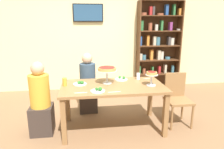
{
  "coord_description": "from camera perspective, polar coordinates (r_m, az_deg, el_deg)",
  "views": [
    {
      "loc": [
        -0.43,
        -3.06,
        1.73
      ],
      "look_at": [
        0.0,
        0.1,
        0.89
      ],
      "focal_mm": 32.91,
      "sensor_mm": 36.0,
      "label": 1
    }
  ],
  "objects": [
    {
      "name": "chair_head_east",
      "position": [
        3.67,
        17.59,
        -5.79
      ],
      "size": [
        0.4,
        0.4,
        0.87
      ],
      "rotation": [
        0.0,
        0.0,
        3.14
      ],
      "color": "olive",
      "rests_on": "ground_plane"
    },
    {
      "name": "cutlery_fork_near",
      "position": [
        2.94,
        0.69,
        -4.86
      ],
      "size": [
        0.18,
        0.03,
        0.0
      ],
      "primitive_type": "cube",
      "rotation": [
        0.0,
        0.0,
        0.08
      ],
      "color": "silver",
      "rests_on": "dining_table"
    },
    {
      "name": "water_glass_clear_near",
      "position": [
        3.57,
        7.28,
        -0.5
      ],
      "size": [
        0.06,
        0.06,
        0.12
      ],
      "primitive_type": "cylinder",
      "color": "white",
      "rests_on": "dining_table"
    },
    {
      "name": "salad_plate_far_diner",
      "position": [
        3.54,
        2.62,
        -1.23
      ],
      "size": [
        0.22,
        0.22,
        0.07
      ],
      "color": "white",
      "rests_on": "dining_table"
    },
    {
      "name": "cutlery_fork_far",
      "position": [
        2.94,
        -8.68,
        -5.01
      ],
      "size": [
        0.18,
        0.02,
        0.0
      ],
      "primitive_type": "cube",
      "rotation": [
        0.0,
        0.0,
        0.03
      ],
      "color": "silver",
      "rests_on": "dining_table"
    },
    {
      "name": "rear_partition",
      "position": [
        5.28,
        -3.1,
        11.14
      ],
      "size": [
        8.0,
        0.12,
        2.8
      ],
      "primitive_type": "cube",
      "color": "beige",
      "rests_on": "ground_plane"
    },
    {
      "name": "deep_dish_pizza_stand",
      "position": [
        3.28,
        -1.39,
        1.25
      ],
      "size": [
        0.32,
        0.32,
        0.27
      ],
      "color": "silver",
      "rests_on": "dining_table"
    },
    {
      "name": "salad_plate_near_diner",
      "position": [
        3.31,
        -8.86,
        -2.46
      ],
      "size": [
        0.21,
        0.21,
        0.07
      ],
      "color": "white",
      "rests_on": "dining_table"
    },
    {
      "name": "television",
      "position": [
        5.17,
        -6.66,
        16.66
      ],
      "size": [
        0.72,
        0.05,
        0.42
      ],
      "color": "black"
    },
    {
      "name": "personal_pizza_stand",
      "position": [
        3.24,
        10.93,
        -0.3
      ],
      "size": [
        0.19,
        0.19,
        0.22
      ],
      "color": "silver",
      "rests_on": "dining_table"
    },
    {
      "name": "dining_table",
      "position": [
        3.27,
        0.23,
        -4.56
      ],
      "size": [
        1.62,
        0.87,
        0.74
      ],
      "color": "olive",
      "rests_on": "ground_plane"
    },
    {
      "name": "bookshelf",
      "position": [
        5.43,
        12.64,
        8.26
      ],
      "size": [
        1.13,
        0.3,
        2.21
      ],
      "color": "#4C2D19",
      "rests_on": "ground_plane"
    },
    {
      "name": "diner_head_west",
      "position": [
        3.37,
        -19.18,
        -7.64
      ],
      "size": [
        0.34,
        0.34,
        1.15
      ],
      "color": "#382D28",
      "rests_on": "ground_plane"
    },
    {
      "name": "cutlery_knife_near",
      "position": [
        3.67,
        9.97,
        -1.06
      ],
      "size": [
        0.18,
        0.06,
        0.0
      ],
      "primitive_type": "cube",
      "rotation": [
        0.0,
        0.0,
        3.37
      ],
      "color": "silver",
      "rests_on": "dining_table"
    },
    {
      "name": "salad_plate_spare",
      "position": [
        2.96,
        -3.87,
        -4.42
      ],
      "size": [
        0.21,
        0.21,
        0.07
      ],
      "color": "white",
      "rests_on": "dining_table"
    },
    {
      "name": "diner_far_left",
      "position": [
        3.99,
        -6.69,
        -3.44
      ],
      "size": [
        0.34,
        0.34,
        1.15
      ],
      "rotation": [
        0.0,
        0.0,
        -1.57
      ],
      "color": "#382D28",
      "rests_on": "ground_plane"
    },
    {
      "name": "beer_glass_amber_tall",
      "position": [
        3.28,
        -13.03,
        -2.01
      ],
      "size": [
        0.07,
        0.07,
        0.13
      ],
      "primitive_type": "cylinder",
      "color": "gold",
      "rests_on": "dining_table"
    },
    {
      "name": "ground_plane",
      "position": [
        3.54,
        0.22,
        -14.51
      ],
      "size": [
        12.0,
        12.0,
        0.0
      ],
      "primitive_type": "plane",
      "color": "#846042"
    }
  ]
}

